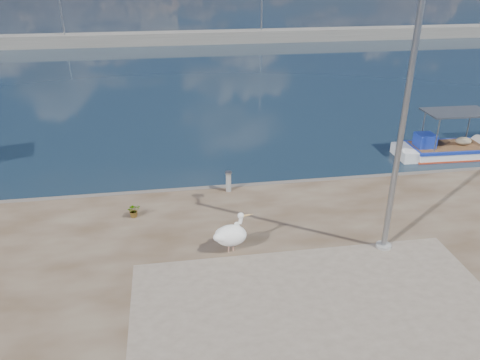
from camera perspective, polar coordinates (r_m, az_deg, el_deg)
name	(u,v)px	position (r m, az deg, el deg)	size (l,w,h in m)	color
ground	(261,279)	(13.47, 2.58, -11.97)	(1400.00, 1400.00, 0.00)	#162635
quay_patch	(332,339)	(11.19, 11.13, -18.49)	(9.00, 7.00, 0.01)	gray
breakwater	(186,38)	(51.06, -6.64, 16.85)	(120.00, 2.20, 7.50)	gray
boat_right	(448,151)	(23.33, 24.00, 3.20)	(5.09, 1.82, 2.42)	white
pelican	(231,235)	(13.39, -1.05, -6.67)	(1.25, 0.84, 1.19)	tan
lamp_post	(399,142)	(13.05, 18.86, 4.45)	(0.44, 0.96, 7.00)	gray
bollard_near	(229,181)	(16.83, -1.41, -0.08)	(0.25, 0.25, 0.77)	gray
potted_plant	(134,210)	(15.65, -12.81, -3.63)	(0.42, 0.36, 0.47)	#33722D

